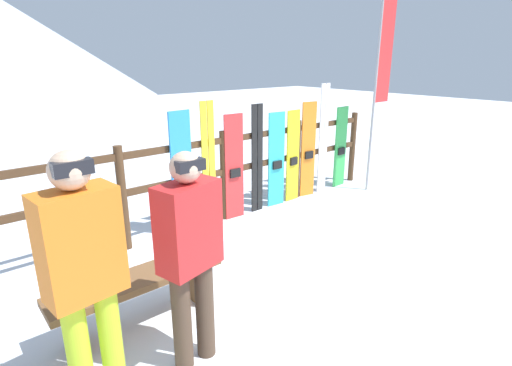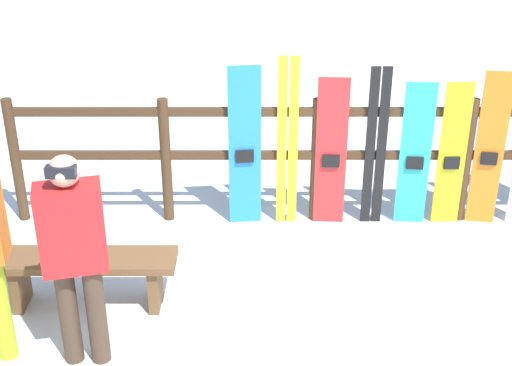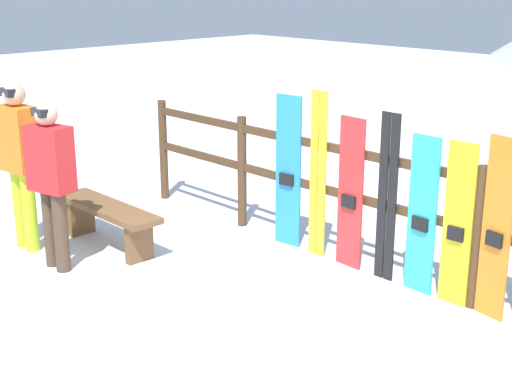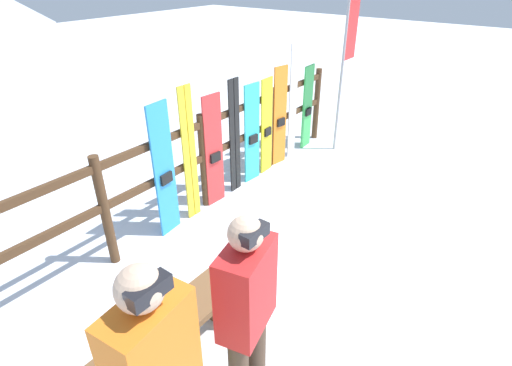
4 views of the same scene
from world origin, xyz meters
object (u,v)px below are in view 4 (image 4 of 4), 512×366
snowboard_red (214,152)px  ski_pair_black (235,137)px  snowboard_cyan (252,134)px  bench (170,334)px  ski_pair_white (293,103)px  person_red (247,307)px  snowboard_green (307,108)px  snowboard_blue (164,172)px  snowboard_orange (280,117)px  snowboard_yellow (267,127)px  rental_flag (350,23)px  ski_pair_yellow (189,155)px

snowboard_red → ski_pair_black: 0.42m
snowboard_cyan → bench: bearing=-154.1°
snowboard_cyan → ski_pair_white: bearing=0.2°
bench → person_red: 0.89m
person_red → snowboard_green: bearing=25.8°
snowboard_red → snowboard_green: 2.30m
snowboard_blue → snowboard_orange: (2.28, -0.00, -0.03)m
person_red → snowboard_red: person_red is taller
snowboard_red → snowboard_green: (2.30, -0.00, -0.04)m
snowboard_red → person_red: bearing=-133.2°
snowboard_cyan → snowboard_yellow: size_ratio=1.00×
snowboard_blue → snowboard_green: 3.10m
ski_pair_white → snowboard_red: bearing=-179.9°
ski_pair_black → bench: bearing=-150.7°
snowboard_red → snowboard_cyan: snowboard_red is taller
snowboard_cyan → snowboard_green: bearing=-0.0°
snowboard_cyan → rental_flag: bearing=-14.4°
bench → snowboard_yellow: size_ratio=1.01×
ski_pair_black → snowboard_cyan: size_ratio=1.10×
ski_pair_yellow → rental_flag: bearing=-8.9°
person_red → snowboard_orange: person_red is taller
snowboard_orange → snowboard_green: 0.82m
person_red → snowboard_cyan: (2.70, 2.03, -0.22)m
ski_pair_black → snowboard_orange: ski_pair_black is taller
person_red → ski_pair_black: 3.10m
snowboard_blue → ski_pair_white: bearing=0.1°
bench → snowboard_cyan: (2.83, 1.38, 0.37)m
ski_pair_yellow → bench: bearing=-139.8°
person_red → snowboard_blue: person_red is taller
ski_pair_white → rental_flag: bearing=-31.6°
ski_pair_yellow → snowboard_yellow: bearing=-0.1°
snowboard_yellow → snowboard_orange: snowboard_orange is taller
rental_flag → snowboard_yellow: bearing=162.3°
person_red → ski_pair_black: size_ratio=1.03×
ski_pair_yellow → snowboard_green: bearing=-0.1°
snowboard_red → snowboard_yellow: snowboard_red is taller
snowboard_blue → snowboard_cyan: size_ratio=1.11×
bench → snowboard_red: snowboard_red is taller
snowboard_yellow → snowboard_cyan: bearing=-180.0°
snowboard_blue → snowboard_orange: 2.28m
snowboard_blue → snowboard_orange: snowboard_blue is taller
snowboard_cyan → snowboard_orange: 0.69m
bench → snowboard_yellow: bearing=23.4°
bench → snowboard_orange: 3.80m
person_red → snowboard_yellow: size_ratio=1.13×
snowboard_yellow → snowboard_orange: size_ratio=0.93×
snowboard_blue → rental_flag: rental_flag is taller
ski_pair_yellow → snowboard_green: ski_pair_yellow is taller
bench → snowboard_green: snowboard_green is taller
snowboard_red → snowboard_yellow: size_ratio=1.03×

